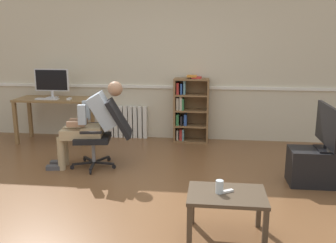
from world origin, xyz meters
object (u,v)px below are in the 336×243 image
object	(u,v)px
imac_monitor	(52,81)
bookshelf	(189,109)
office_chair	(105,131)
coffee_table	(227,200)
drinking_glass	(219,187)
person_seated	(91,122)
spare_remote	(226,191)
radiator	(126,122)
tv_stand	(323,167)
keyboard	(47,99)
computer_mouse	(69,99)
computer_desk	(54,105)
tv_screen	(327,127)

from	to	relation	value
imac_monitor	bookshelf	world-z (taller)	imac_monitor
office_chair	coffee_table	distance (m)	2.32
bookshelf	drinking_glass	distance (m)	3.17
person_seated	spare_remote	world-z (taller)	person_seated
radiator	bookshelf	bearing A→B (deg)	-5.00
radiator	tv_stand	bearing A→B (deg)	-32.82
keyboard	computer_mouse	size ratio (longest dim) A/B	3.82
computer_desk	tv_screen	bearing A→B (deg)	-20.05
person_seated	drinking_glass	distance (m)	2.38
coffee_table	drinking_glass	size ratio (longest dim) A/B	5.87
person_seated	computer_desk	bearing A→B (deg)	-147.70
coffee_table	drinking_glass	bearing A→B (deg)	-178.24
person_seated	coffee_table	bearing A→B (deg)	37.92
bookshelf	radiator	world-z (taller)	bookshelf
bookshelf	radiator	xyz separation A→B (m)	(-1.14, 0.10, -0.27)
drinking_glass	office_chair	bearing A→B (deg)	132.31
imac_monitor	radiator	size ratio (longest dim) A/B	0.77
computer_mouse	tv_stand	xyz separation A→B (m)	(3.71, -1.35, -0.55)
bookshelf	person_seated	size ratio (longest dim) A/B	0.96
computer_mouse	tv_screen	distance (m)	3.95
computer_desk	bookshelf	world-z (taller)	bookshelf
tv_stand	tv_screen	distance (m)	0.50
imac_monitor	computer_mouse	bearing A→B (deg)	-27.79
keyboard	spare_remote	size ratio (longest dim) A/B	2.55
imac_monitor	office_chair	world-z (taller)	imac_monitor
keyboard	radiator	world-z (taller)	keyboard
office_chair	tv_screen	world-z (taller)	tv_screen
bookshelf	tv_stand	xyz separation A→B (m)	(1.75, -1.76, -0.34)
computer_desk	radiator	world-z (taller)	computer_desk
office_chair	tv_stand	bearing A→B (deg)	74.52
person_seated	drinking_glass	size ratio (longest dim) A/B	10.19
office_chair	computer_desk	bearing A→B (deg)	-142.55
drinking_glass	computer_desk	bearing A→B (deg)	134.14
office_chair	coffee_table	xyz separation A→B (m)	(1.60, -1.68, -0.16)
computer_desk	coffee_table	bearing A→B (deg)	-45.15
bookshelf	spare_remote	xyz separation A→B (m)	(0.53, -3.11, -0.13)
tv_screen	office_chair	bearing A→B (deg)	84.16
tv_stand	keyboard	bearing A→B (deg)	161.93
computer_mouse	tv_screen	xyz separation A→B (m)	(3.71, -1.35, -0.05)
imac_monitor	radiator	world-z (taller)	imac_monitor
tv_screen	drinking_glass	size ratio (longest dim) A/B	6.89
radiator	coffee_table	size ratio (longest dim) A/B	1.13
keyboard	office_chair	xyz separation A→B (m)	(1.28, -1.02, -0.25)
keyboard	person_seated	bearing A→B (deg)	-43.66
computer_mouse	coffee_table	bearing A→B (deg)	-47.44
radiator	person_seated	distance (m)	1.62
computer_mouse	drinking_glass	distance (m)	3.66
computer_desk	person_seated	bearing A→B (deg)	-48.55
drinking_glass	keyboard	bearing A→B (deg)	136.10
radiator	tv_screen	bearing A→B (deg)	-32.81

